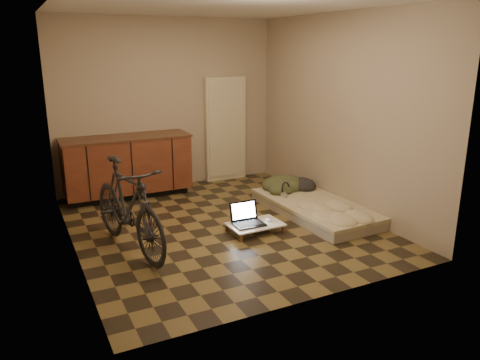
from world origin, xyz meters
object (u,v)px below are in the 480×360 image
futon (315,208)px  laptop (247,219)px  bicycle (128,202)px  lap_desk (255,225)px

futon → laptop: 1.12m
bicycle → futon: bicycle is taller
bicycle → futon: size_ratio=0.90×
futon → laptop: bearing=-173.4°
futon → laptop: (-1.11, -0.17, 0.08)m
bicycle → lap_desk: bearing=-16.2°
bicycle → laptop: size_ratio=4.71×
laptop → lap_desk: bearing=-27.3°
bicycle → laptop: bearing=-14.6°
lap_desk → laptop: bearing=149.8°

